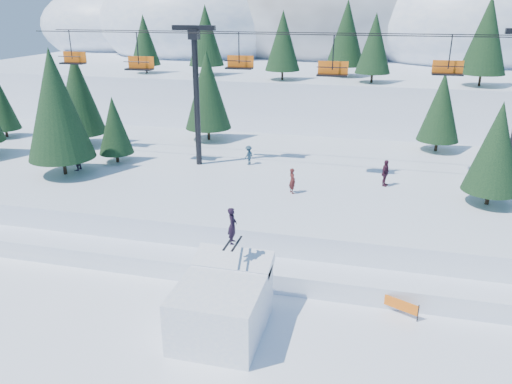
# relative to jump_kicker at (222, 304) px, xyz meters

# --- Properties ---
(ground) EXTENTS (160.00, 160.00, 0.00)m
(ground) POSITION_rel_jump_kicker_xyz_m (1.89, -1.45, -1.39)
(ground) COLOR white
(ground) RESTS_ON ground
(mid_shelf) EXTENTS (70.00, 22.00, 2.50)m
(mid_shelf) POSITION_rel_jump_kicker_xyz_m (1.89, 16.55, -0.14)
(mid_shelf) COLOR white
(mid_shelf) RESTS_ON ground
(berm) EXTENTS (70.00, 6.00, 1.10)m
(berm) POSITION_rel_jump_kicker_xyz_m (1.89, 6.55, -0.84)
(berm) COLOR white
(berm) RESTS_ON ground
(mountain_ridge) EXTENTS (119.00, 60.00, 26.46)m
(mountain_ridge) POSITION_rel_jump_kicker_xyz_m (-3.20, 71.94, 8.25)
(mountain_ridge) COLOR white
(mountain_ridge) RESTS_ON ground
(jump_kicker) EXTENTS (3.76, 5.13, 5.52)m
(jump_kicker) POSITION_rel_jump_kicker_xyz_m (0.00, 0.00, 0.00)
(jump_kicker) COLOR white
(jump_kicker) RESTS_ON ground
(chairlift) EXTENTS (46.00, 3.21, 10.28)m
(chairlift) POSITION_rel_jump_kicker_xyz_m (2.66, 16.60, 7.94)
(chairlift) COLOR black
(chairlift) RESTS_ON mid_shelf
(conifer_stand) EXTENTS (62.51, 17.19, 10.25)m
(conifer_stand) POSITION_rel_jump_kicker_xyz_m (3.36, 17.25, 5.78)
(conifer_stand) COLOR black
(conifer_stand) RESTS_ON mid_shelf
(distant_skiers) EXTENTS (34.05, 10.30, 1.84)m
(distant_skiers) POSITION_rel_jump_kicker_xyz_m (0.43, 15.79, 1.96)
(distant_skiers) COLOR #31243C
(distant_skiers) RESTS_ON mid_shelf
(banner_near) EXTENTS (2.60, 1.23, 0.90)m
(banner_near) POSITION_rel_jump_kicker_xyz_m (7.48, 3.44, -0.84)
(banner_near) COLOR black
(banner_near) RESTS_ON ground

